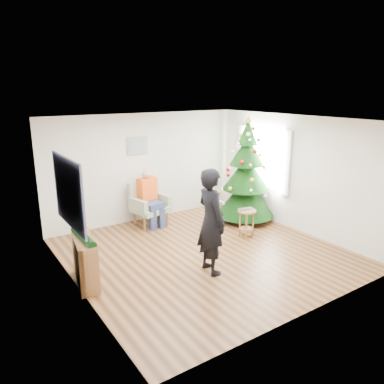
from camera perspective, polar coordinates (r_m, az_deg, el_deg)
floor at (r=7.52m, az=1.93°, el=-9.25°), size 5.00×5.00×0.00m
ceiling at (r=6.85m, az=2.13°, el=10.92°), size 5.00×5.00×0.00m
wall_back at (r=9.17m, az=-7.15°, el=3.74°), size 5.00×0.00×5.00m
wall_front at (r=5.35m, az=17.92°, el=-5.45°), size 5.00×0.00×5.00m
wall_left at (r=6.03m, az=-17.70°, el=-3.08°), size 0.00×5.00×5.00m
wall_right at (r=8.73m, az=15.48°, el=2.72°), size 0.00×5.00×5.00m
window_panel at (r=9.34m, az=10.83°, el=5.06°), size 0.04×1.30×1.40m
curtains at (r=9.32m, az=10.70°, el=5.05°), size 0.05×1.75×1.50m
christmas_tree at (r=9.11m, az=8.26°, el=2.64°), size 1.41×1.41×2.54m
stool at (r=8.29m, az=8.31°, el=-4.70°), size 0.40×0.40×0.60m
laptop at (r=8.19m, az=8.39°, el=-2.67°), size 0.35×0.24×0.03m
armchair at (r=8.95m, az=-6.59°, el=-2.58°), size 0.92×0.87×1.03m
seated_person at (r=8.82m, az=-6.40°, el=-0.72°), size 0.51×0.69×1.35m
standing_man at (r=6.47m, az=2.92°, el=-4.49°), size 0.51×0.72×1.87m
game_controller at (r=6.46m, az=4.54°, el=-1.61°), size 0.05×0.13×0.04m
console at (r=6.52m, az=-15.95°, el=-10.03°), size 0.48×1.04×0.80m
garland at (r=6.36m, az=-16.23°, el=-6.60°), size 0.14×0.90×0.14m
tapestry at (r=6.24m, az=-18.32°, el=-0.10°), size 0.03×1.50×1.15m
framed_picture at (r=8.95m, az=-8.31°, el=7.00°), size 0.52×0.05×0.42m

